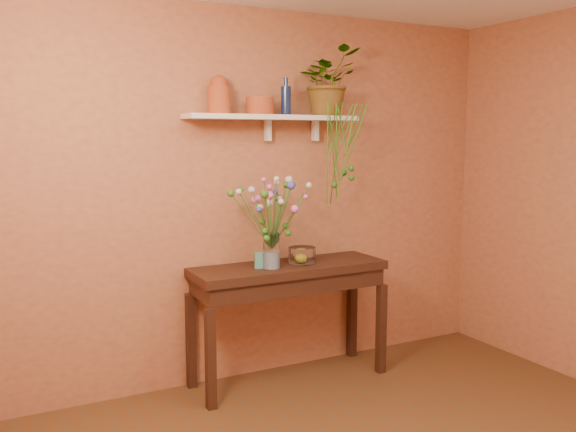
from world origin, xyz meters
name	(u,v)px	position (x,y,z in m)	size (l,w,h in m)	color
room	(447,233)	(0.00, 0.00, 1.35)	(4.04, 4.04, 2.70)	#553118
sideboard	(289,281)	(0.11, 1.75, 0.74)	(1.43, 0.46, 0.87)	#361B11
wall_shelf	(274,118)	(0.06, 1.87, 1.92)	(1.30, 0.24, 0.19)	white
terracotta_jug	(219,95)	(-0.35, 1.89, 2.06)	(0.20, 0.20, 0.26)	#A0341F
terracotta_pot	(260,106)	(-0.07, 1.84, 2.00)	(0.19, 0.19, 0.12)	#A0341F
blue_bottle	(286,100)	(0.14, 1.86, 2.04)	(0.09, 0.09, 0.26)	#122048
spider_plant	(328,82)	(0.49, 1.86, 2.19)	(0.45, 0.39, 0.50)	#2B6318
plant_fronds	(343,160)	(0.53, 1.70, 1.61)	(0.43, 0.30, 0.74)	#2B6318
glass_vase	(271,253)	(-0.05, 1.70, 0.97)	(0.12, 0.12, 0.25)	white
bouquet	(272,203)	(-0.05, 1.70, 1.32)	(0.55, 0.43, 0.52)	#386B28
glass_bowl	(302,256)	(0.22, 1.74, 0.92)	(0.20, 0.20, 0.12)	white
lemon	(301,258)	(0.20, 1.73, 0.91)	(0.07, 0.07, 0.07)	#FFF92F
carton	(259,260)	(-0.14, 1.73, 0.92)	(0.06, 0.04, 0.11)	teal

